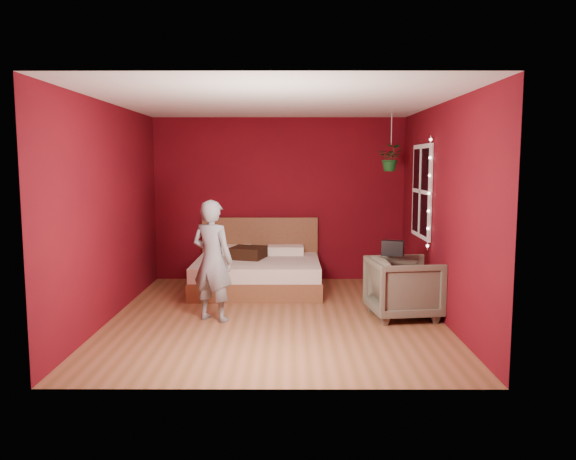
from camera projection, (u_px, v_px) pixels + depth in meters
The scene contains 10 objects.
floor at pixel (276, 316), 6.93m from camera, with size 4.50×4.50×0.00m, color #93593A.
room_walls at pixel (276, 180), 6.73m from camera, with size 4.04×4.54×2.62m.
window at pixel (421, 191), 7.64m from camera, with size 0.05×0.97×1.27m.
fairy_lights at pixel (429, 193), 7.12m from camera, with size 0.04×0.04×1.45m.
bed at pixel (258, 272), 8.39m from camera, with size 1.85×1.57×1.02m.
person at pixel (212, 261), 6.67m from camera, with size 0.53×0.35×1.45m, color slate.
armchair at pixel (404, 288), 6.85m from camera, with size 0.79×0.81×0.74m, color #595746.
handbag at pixel (393, 248), 6.95m from camera, with size 0.26×0.13×0.19m, color black.
throw_pillow at pixel (248, 253), 8.40m from camera, with size 0.48×0.48×0.17m, color black.
hanging_plant at pixel (391, 158), 8.12m from camera, with size 0.43×0.40×0.84m.
Camera 1 is at (0.17, -6.75, 1.88)m, focal length 35.00 mm.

